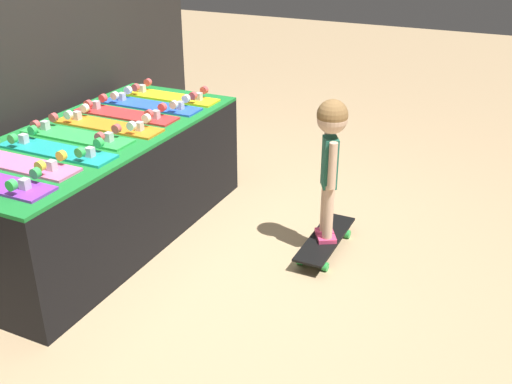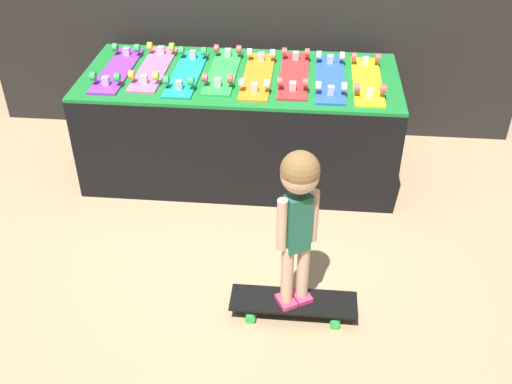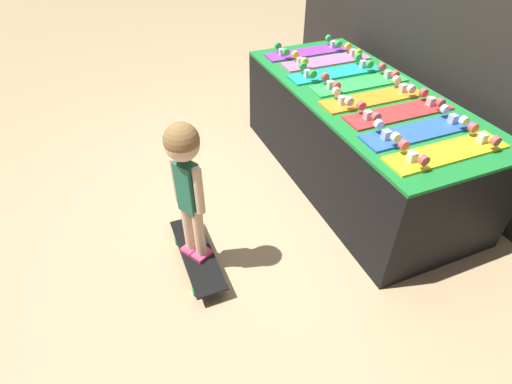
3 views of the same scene
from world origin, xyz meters
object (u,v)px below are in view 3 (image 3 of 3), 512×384
Objects in this scene: skateboard_orange_on_rack at (373,97)px; skateboard_yellow_on_rack at (447,151)px; skateboard_green_on_rack at (359,82)px; skateboard_teal_on_rack at (335,72)px; skateboard_blue_on_rack at (420,130)px; skateboard_pink_on_rack at (327,60)px; skateboard_on_floor at (197,254)px; skateboard_purple_on_rack at (308,51)px; skateboard_red_on_rack at (399,111)px; child at (185,170)px.

skateboard_yellow_on_rack is at bearing -0.76° from skateboard_orange_on_rack.
skateboard_green_on_rack and skateboard_yellow_on_rack have the same top height.
skateboard_orange_on_rack is (0.45, 0.01, 0.00)m from skateboard_teal_on_rack.
skateboard_orange_on_rack is 0.45m from skateboard_blue_on_rack.
skateboard_orange_on_rack is at bearing -4.19° from skateboard_pink_on_rack.
skateboard_purple_on_rack is at bearing 132.21° from skateboard_on_floor.
skateboard_red_on_rack is (0.45, -0.01, 0.00)m from skateboard_green_on_rack.
skateboard_green_on_rack is at bearing 176.37° from skateboard_yellow_on_rack.
skateboard_teal_on_rack is 0.67m from skateboard_red_on_rack.
skateboard_purple_on_rack is 1.77m from child.
skateboard_teal_on_rack is 1.00× the size of skateboard_red_on_rack.
skateboard_blue_on_rack is (1.34, -0.01, 0.00)m from skateboard_purple_on_rack.
skateboard_pink_on_rack and skateboard_green_on_rack have the same top height.
skateboard_red_on_rack is 1.34m from child.
skateboard_blue_on_rack is (0.89, 0.01, 0.00)m from skateboard_teal_on_rack.
skateboard_blue_on_rack is at bearing -2.56° from skateboard_pink_on_rack.
skateboard_red_on_rack is 1.49m from skateboard_on_floor.
skateboard_purple_on_rack is 0.89m from skateboard_orange_on_rack.
skateboard_on_floor is at bearing -86.82° from skateboard_red_on_rack.
skateboard_red_on_rack is 0.45m from skateboard_yellow_on_rack.
child is at bearing -54.48° from skateboard_pink_on_rack.
skateboard_yellow_on_rack is at bearing 44.31° from child.
skateboard_pink_on_rack is 1.00× the size of skateboard_green_on_rack.
skateboard_teal_on_rack is at bearing -166.41° from skateboard_green_on_rack.
skateboard_pink_on_rack is at bearing 177.44° from skateboard_blue_on_rack.
skateboard_purple_on_rack and skateboard_green_on_rack have the same top height.
skateboard_purple_on_rack is 1.00× the size of skateboard_blue_on_rack.
skateboard_on_floor is at bearing -47.79° from skateboard_purple_on_rack.
skateboard_yellow_on_rack is (0.22, -0.01, 0.00)m from skateboard_blue_on_rack.
child is (0.07, -1.34, -0.02)m from skateboard_red_on_rack.
skateboard_green_on_rack is 0.67m from skateboard_blue_on_rack.
skateboard_purple_on_rack and skateboard_teal_on_rack have the same top height.
skateboard_purple_on_rack is 1.00× the size of skateboard_orange_on_rack.
child is at bearing -96.50° from skateboard_blue_on_rack.
skateboard_teal_on_rack is 0.23m from skateboard_green_on_rack.
skateboard_pink_on_rack is 1.78m from skateboard_on_floor.
skateboard_purple_on_rack is at bearing -178.53° from skateboard_red_on_rack.
child is (0.52, -1.35, -0.02)m from skateboard_green_on_rack.
skateboard_yellow_on_rack reaches higher than skateboard_on_floor.
skateboard_pink_on_rack is at bearing 175.81° from skateboard_orange_on_rack.
skateboard_teal_on_rack is at bearing -1.61° from skateboard_purple_on_rack.
skateboard_green_on_rack is (0.45, -0.00, 0.00)m from skateboard_pink_on_rack.
skateboard_green_on_rack and skateboard_blue_on_rack have the same top height.
skateboard_blue_on_rack is at bearing 177.92° from skateboard_yellow_on_rack.
skateboard_purple_on_rack and skateboard_orange_on_rack have the same top height.
skateboard_red_on_rack is at bearing 174.38° from skateboard_yellow_on_rack.
skateboard_purple_on_rack is 1.00× the size of skateboard_green_on_rack.
skateboard_pink_on_rack is at bearing 95.82° from child.
skateboard_yellow_on_rack is (0.45, -0.04, 0.00)m from skateboard_red_on_rack.
skateboard_yellow_on_rack is (0.89, -0.06, 0.00)m from skateboard_green_on_rack.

